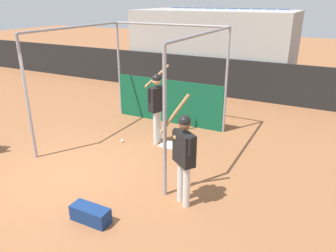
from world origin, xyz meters
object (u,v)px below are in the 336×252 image
object	(u,v)px
player_batter	(157,102)
player_waiting	(184,152)
baseball	(122,141)
equipment_bag	(90,214)

from	to	relation	value
player_batter	player_waiting	bearing A→B (deg)	-119.34
player_waiting	baseball	xyz separation A→B (m)	(-2.60, 1.77, -1.02)
player_batter	player_waiting	size ratio (longest dim) A/B	0.97
player_batter	equipment_bag	xyz separation A→B (m)	(0.58, -3.42, -0.98)
baseball	equipment_bag	bearing A→B (deg)	-64.68
player_batter	player_waiting	distance (m)	2.82
equipment_bag	player_batter	bearing A→B (deg)	99.59
player_waiting	baseball	world-z (taller)	player_waiting
equipment_bag	baseball	distance (m)	3.31
equipment_bag	baseball	world-z (taller)	equipment_bag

